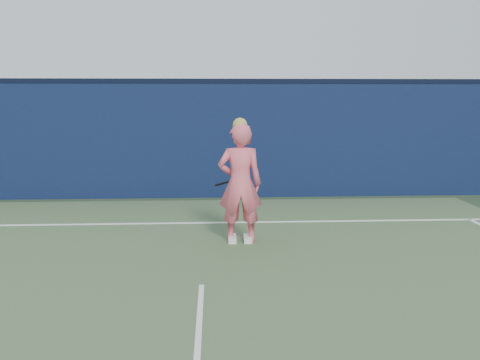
{
  "coord_description": "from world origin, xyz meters",
  "views": [
    {
      "loc": [
        0.16,
        -4.77,
        2.23
      ],
      "look_at": [
        0.55,
        2.81,
        0.97
      ],
      "focal_mm": 38.0,
      "sensor_mm": 36.0,
      "label": 1
    }
  ],
  "objects": [
    {
      "name": "player",
      "position": [
        0.55,
        2.81,
        0.92
      ],
      "size": [
        0.67,
        0.44,
        1.91
      ],
      "rotation": [
        0.0,
        0.0,
        3.13
      ],
      "color": "#F96073",
      "rests_on": "ground"
    },
    {
      "name": "backstop_wall",
      "position": [
        0.0,
        6.5,
        1.25
      ],
      "size": [
        24.0,
        0.4,
        2.5
      ],
      "primitive_type": "cube",
      "color": "#0D193C",
      "rests_on": "ground"
    },
    {
      "name": "racket",
      "position": [
        0.55,
        3.22,
        0.91
      ],
      "size": [
        0.56,
        0.17,
        0.31
      ],
      "rotation": [
        0.0,
        0.0,
        -0.31
      ],
      "color": "black",
      "rests_on": "ground"
    },
    {
      "name": "wall_cap",
      "position": [
        0.0,
        6.5,
        2.55
      ],
      "size": [
        24.0,
        0.42,
        0.1
      ],
      "primitive_type": "cube",
      "color": "black",
      "rests_on": "backstop_wall"
    },
    {
      "name": "court_lines",
      "position": [
        0.0,
        -0.33,
        0.01
      ],
      "size": [
        11.0,
        12.04,
        0.01
      ],
      "color": "white",
      "rests_on": "court_surface"
    },
    {
      "name": "ground",
      "position": [
        0.0,
        0.0,
        0.0
      ],
      "size": [
        80.0,
        80.0,
        0.0
      ],
      "primitive_type": "plane",
      "color": "#2C3E26",
      "rests_on": "ground"
    }
  ]
}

